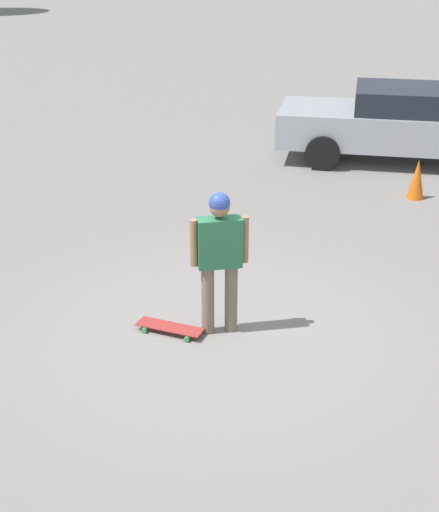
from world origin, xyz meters
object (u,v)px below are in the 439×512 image
(car_parked_near, at_px, (405,122))
(traffic_cone, at_px, (417,179))
(person, at_px, (220,252))
(skateboard, at_px, (170,327))

(car_parked_near, distance_m, traffic_cone, 2.25)
(person, height_order, car_parked_near, person)
(person, relative_size, traffic_cone, 2.44)
(skateboard, distance_m, car_parked_near, 7.85)
(traffic_cone, bearing_deg, person, 59.97)
(person, relative_size, car_parked_near, 0.33)
(car_parked_near, xyz_separation_m, traffic_cone, (0.02, 2.22, -0.42))
(person, distance_m, car_parked_near, 7.50)
(car_parked_near, bearing_deg, skateboard, 69.12)
(skateboard, xyz_separation_m, traffic_cone, (-3.30, -4.86, 0.27))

